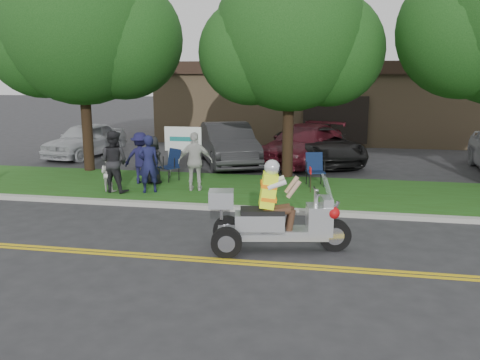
% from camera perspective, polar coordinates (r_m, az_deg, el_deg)
% --- Properties ---
extents(ground, '(120.00, 120.00, 0.00)m').
position_cam_1_polar(ground, '(10.25, -1.44, -8.10)').
color(ground, '#28282B').
rests_on(ground, ground).
extents(centerline_near, '(60.00, 0.10, 0.01)m').
position_cam_1_polar(centerline_near, '(9.72, -2.17, -9.22)').
color(centerline_near, gold).
rests_on(centerline_near, ground).
extents(centerline_far, '(60.00, 0.10, 0.01)m').
position_cam_1_polar(centerline_far, '(9.86, -1.96, -8.89)').
color(centerline_far, gold).
rests_on(centerline_far, ground).
extents(curb, '(60.00, 0.25, 0.12)m').
position_cam_1_polar(curb, '(13.09, 1.36, -3.30)').
color(curb, '#A8A89E').
rests_on(curb, ground).
extents(grass_verge, '(60.00, 4.00, 0.10)m').
position_cam_1_polar(grass_verge, '(15.15, 2.69, -1.18)').
color(grass_verge, '#244612').
rests_on(grass_verge, ground).
extents(commercial_building, '(18.00, 8.20, 4.00)m').
position_cam_1_polar(commercial_building, '(28.42, 10.74, 8.85)').
color(commercial_building, '#9E7F5B').
rests_on(commercial_building, ground).
extents(tree_left, '(6.62, 5.40, 7.78)m').
position_cam_1_polar(tree_left, '(18.53, -17.20, 15.67)').
color(tree_left, '#332114').
rests_on(tree_left, ground).
extents(tree_mid, '(5.88, 4.80, 7.05)m').
position_cam_1_polar(tree_mid, '(16.72, 5.80, 15.14)').
color(tree_mid, '#332114').
rests_on(tree_mid, ground).
extents(business_sign, '(1.25, 0.06, 1.75)m').
position_cam_1_polar(business_sign, '(16.90, -6.40, 4.29)').
color(business_sign, silver).
rests_on(business_sign, ground).
extents(trike_scooter, '(2.84, 1.16, 1.86)m').
position_cam_1_polar(trike_scooter, '(10.14, 3.76, -4.46)').
color(trike_scooter, black).
rests_on(trike_scooter, ground).
extents(lawn_chair_a, '(0.74, 0.74, 1.00)m').
position_cam_1_polar(lawn_chair_a, '(16.40, -7.68, 1.94)').
color(lawn_chair_a, black).
rests_on(lawn_chair_a, grass_verge).
extents(lawn_chair_b, '(0.65, 0.66, 1.00)m').
position_cam_1_polar(lawn_chair_b, '(15.70, 8.39, 1.45)').
color(lawn_chair_b, black).
rests_on(lawn_chair_b, grass_verge).
extents(spectator_adult_left, '(0.72, 0.64, 1.67)m').
position_cam_1_polar(spectator_adult_left, '(14.77, -10.24, 1.79)').
color(spectator_adult_left, '#16183D').
rests_on(spectator_adult_left, grass_verge).
extents(spectator_adult_mid, '(0.97, 0.82, 1.78)m').
position_cam_1_polar(spectator_adult_mid, '(15.04, -13.98, 2.04)').
color(spectator_adult_mid, black).
rests_on(spectator_adult_mid, grass_verge).
extents(spectator_adult_right, '(1.07, 0.61, 1.71)m').
position_cam_1_polar(spectator_adult_right, '(14.84, -5.04, 2.08)').
color(spectator_adult_right, beige).
rests_on(spectator_adult_right, grass_verge).
extents(spectator_chair_a, '(1.08, 0.69, 1.59)m').
position_cam_1_polar(spectator_chair_a, '(16.05, -11.08, 2.44)').
color(spectator_chair_a, '#17163D').
rests_on(spectator_chair_a, grass_verge).
extents(spectator_chair_b, '(0.85, 0.71, 1.48)m').
position_cam_1_polar(spectator_chair_b, '(15.99, -9.78, 2.25)').
color(spectator_chair_b, black).
rests_on(spectator_chair_b, grass_verge).
extents(child_right, '(0.59, 0.51, 1.05)m').
position_cam_1_polar(child_right, '(15.21, -14.55, 0.71)').
color(child_right, beige).
rests_on(child_right, grass_verge).
extents(parked_car_far_left, '(2.42, 4.39, 1.41)m').
position_cam_1_polar(parked_car_far_left, '(22.37, -16.99, 4.34)').
color(parked_car_far_left, '#B4B5BC').
rests_on(parked_car_far_left, ground).
extents(parked_car_left, '(3.42, 5.14, 1.60)m').
position_cam_1_polar(parked_car_left, '(19.48, -1.37, 4.05)').
color(parked_car_left, '#272729').
rests_on(parked_car_left, ground).
extents(parked_car_mid, '(4.17, 5.49, 1.38)m').
position_cam_1_polar(parked_car_mid, '(20.07, 8.85, 3.84)').
color(parked_car_mid, black).
rests_on(parked_car_mid, ground).
extents(parked_car_right, '(3.65, 5.46, 1.47)m').
position_cam_1_polar(parked_car_right, '(20.13, 7.09, 4.03)').
color(parked_car_right, '#51131D').
rests_on(parked_car_right, ground).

